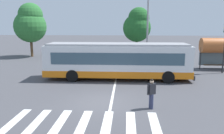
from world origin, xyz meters
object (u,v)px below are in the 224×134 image
at_px(parked_car_charcoal, 123,57).
at_px(bus_stop_shelter, 221,46).
at_px(parked_car_teal, 146,57).
at_px(pedestrian_crossing_street, 151,92).
at_px(city_transit_bus, 117,61).
at_px(background_tree_right, 137,25).
at_px(twin_arm_street_lamp, 148,10).
at_px(background_tree_left, 30,23).
at_px(parked_car_white, 102,56).

xyz_separation_m(parked_car_charcoal, bus_stop_shelter, (10.04, -2.91, 1.65)).
height_order(parked_car_teal, bus_stop_shelter, bus_stop_shelter).
height_order(pedestrian_crossing_street, parked_car_charcoal, pedestrian_crossing_street).
relative_size(city_transit_bus, background_tree_right, 1.75).
relative_size(parked_car_charcoal, background_tree_right, 0.66).
height_order(city_transit_bus, parked_car_charcoal, city_transit_bus).
xyz_separation_m(parked_car_teal, twin_arm_street_lamp, (-0.09, -1.86, 5.32)).
xyz_separation_m(city_transit_bus, background_tree_left, (-12.81, 12.66, 3.17)).
bearing_deg(city_transit_bus, parked_car_white, 104.54).
height_order(pedestrian_crossing_street, background_tree_left, background_tree_left).
distance_m(parked_car_teal, bus_stop_shelter, 8.10).
bearing_deg(parked_car_charcoal, parked_car_white, 164.17).
bearing_deg(twin_arm_street_lamp, city_transit_bus, -116.02).
height_order(pedestrian_crossing_street, parked_car_teal, pedestrian_crossing_street).
distance_m(bus_stop_shelter, background_tree_right, 12.80).
distance_m(pedestrian_crossing_street, bus_stop_shelter, 14.38).
xyz_separation_m(twin_arm_street_lamp, background_tree_right, (-0.71, 8.46, -1.60)).
bearing_deg(bus_stop_shelter, background_tree_left, 161.56).
distance_m(parked_car_charcoal, background_tree_right, 7.99).
height_order(parked_car_white, background_tree_right, background_tree_right).
bearing_deg(parked_car_charcoal, bus_stop_shelter, -16.15).
distance_m(twin_arm_street_lamp, background_tree_left, 17.16).
bearing_deg(background_tree_right, parked_car_charcoal, -105.94).
bearing_deg(bus_stop_shelter, parked_car_charcoal, 163.85).
bearing_deg(pedestrian_crossing_street, twin_arm_street_lamp, 86.29).
bearing_deg(background_tree_right, city_transit_bus, -98.94).
bearing_deg(parked_car_teal, parked_car_charcoal, -175.74).
xyz_separation_m(parked_car_white, background_tree_right, (4.52, 6.07, 3.72)).
bearing_deg(twin_arm_street_lamp, bus_stop_shelter, -9.60).
relative_size(parked_car_white, parked_car_charcoal, 1.00).
height_order(city_transit_bus, twin_arm_street_lamp, twin_arm_street_lamp).
bearing_deg(parked_car_white, background_tree_left, 158.83).
bearing_deg(twin_arm_street_lamp, pedestrian_crossing_street, -93.71).
bearing_deg(twin_arm_street_lamp, background_tree_right, 94.80).
relative_size(pedestrian_crossing_street, parked_car_white, 0.37).
distance_m(city_transit_bus, bus_stop_shelter, 11.53).
bearing_deg(bus_stop_shelter, city_transit_bus, -154.68).
height_order(parked_car_charcoal, twin_arm_street_lamp, twin_arm_street_lamp).
bearing_deg(twin_arm_street_lamp, parked_car_white, 155.46).
distance_m(background_tree_left, background_tree_right, 15.24).
distance_m(parked_car_teal, background_tree_right, 7.61).
height_order(parked_car_white, twin_arm_street_lamp, twin_arm_street_lamp).
xyz_separation_m(city_transit_bus, background_tree_right, (2.30, 14.62, 2.90)).
height_order(parked_car_teal, twin_arm_street_lamp, twin_arm_street_lamp).
bearing_deg(city_transit_bus, parked_car_charcoal, 87.39).
bearing_deg(parked_car_teal, background_tree_left, 163.78).
bearing_deg(bus_stop_shelter, pedestrian_crossing_street, -125.08).
height_order(pedestrian_crossing_street, bus_stop_shelter, bus_stop_shelter).
distance_m(city_transit_bus, background_tree_right, 15.08).
bearing_deg(bus_stop_shelter, parked_car_teal, 156.90).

